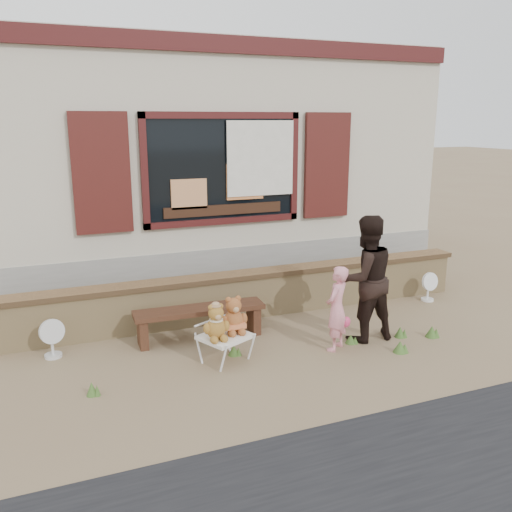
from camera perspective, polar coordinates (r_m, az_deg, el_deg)
name	(u,v)px	position (r m, az deg, el deg)	size (l,w,h in m)	color
ground	(273,341)	(7.09, 1.83, -8.97)	(80.00, 80.00, 0.00)	brown
shopfront	(182,161)	(10.81, -7.84, 9.86)	(8.04, 5.13, 4.00)	#A89B88
brick_wall	(246,294)	(7.84, -1.09, -4.01)	(7.10, 0.36, 0.67)	tan
bench	(200,316)	(7.09, -5.94, -6.29)	(1.70, 0.43, 0.43)	#371F13
folding_chair	(225,338)	(6.44, -3.27, -8.56)	(0.69, 0.66, 0.33)	silver
teddy_bear_left	(216,321)	(6.26, -4.24, -6.84)	(0.31, 0.27, 0.43)	brown
teddy_bear_right	(233,314)	(6.44, -2.40, -6.09)	(0.33, 0.29, 0.45)	brown
child	(337,308)	(6.75, 8.49, -5.48)	(0.39, 0.26, 1.07)	pink
adult	(365,278)	(7.05, 11.43, -2.33)	(0.80, 0.62, 1.64)	black
fan_left	(52,338)	(7.00, -20.72, -8.08)	(0.32, 0.21, 0.49)	silver
fan_right	(428,286)	(8.96, 17.68, -3.08)	(0.29, 0.20, 0.47)	white
grass_tufts	(352,341)	(7.02, 10.02, -8.81)	(4.45, 1.31, 0.15)	#406428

